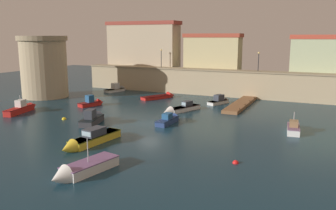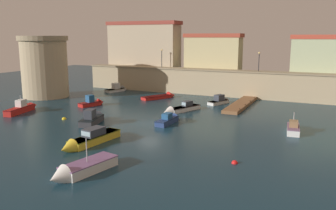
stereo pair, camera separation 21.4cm
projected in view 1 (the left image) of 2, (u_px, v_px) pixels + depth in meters
ground_plane at (149, 124)px, 42.49m from camera, size 133.70×133.70×0.00m
quay_wall at (210, 82)px, 63.09m from camera, size 50.00×2.98×4.62m
old_town_backdrop at (197, 48)px, 66.46m from camera, size 46.84×4.24×8.93m
fortress_tower at (44, 66)px, 60.42m from camera, size 8.35×8.35×10.46m
pier_dock at (241, 104)px, 53.37m from camera, size 2.23×13.15×0.70m
quay_lamp_0 at (161, 55)px, 66.25m from camera, size 0.32×0.32×3.40m
quay_lamp_1 at (259, 58)px, 58.80m from camera, size 0.32×0.32×3.21m
moored_boat_0 at (81, 170)px, 26.74m from camera, size 2.86×6.16×3.13m
moored_boat_1 at (170, 119)px, 43.05m from camera, size 1.34×5.23×1.56m
moored_boat_2 at (93, 102)px, 53.59m from camera, size 2.55×4.44×1.99m
moored_boat_3 at (162, 96)px, 60.10m from camera, size 4.44×6.55×1.42m
moored_boat_4 at (94, 118)px, 42.95m from camera, size 3.01×5.75×2.20m
moored_boat_5 at (118, 89)px, 67.66m from camera, size 3.07×5.06×2.12m
moored_boat_6 at (89, 140)px, 34.19m from camera, size 2.36×7.53×1.87m
moored_boat_7 at (22, 108)px, 48.97m from camera, size 2.65×6.91×2.56m
moored_boat_8 at (221, 101)px, 55.25m from camera, size 2.94×4.96×1.77m
moored_boat_9 at (293, 127)px, 38.97m from camera, size 1.75×4.71×2.50m
moored_boat_10 at (179, 109)px, 49.23m from camera, size 3.74×6.88×1.70m
mooring_buoy_0 at (64, 119)px, 44.71m from camera, size 0.56×0.56×0.56m
mooring_buoy_1 at (236, 163)px, 29.29m from camera, size 0.53×0.53×0.53m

